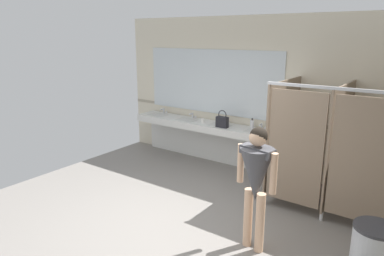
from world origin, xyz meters
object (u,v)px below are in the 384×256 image
person_standing (256,175)px  soap_dispenser (252,124)px  handbag (222,121)px  paper_cup (203,121)px

person_standing → soap_dispenser: person_standing is taller
handbag → paper_cup: bearing=170.8°
handbag → paper_cup: size_ratio=4.06×
person_standing → handbag: size_ratio=4.65×
handbag → person_standing: bearing=-50.5°
handbag → soap_dispenser: size_ratio=1.78×
person_standing → soap_dispenser: bearing=117.2°
soap_dispenser → handbag: bearing=-148.6°
soap_dispenser → paper_cup: 1.00m
handbag → paper_cup: handbag is taller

